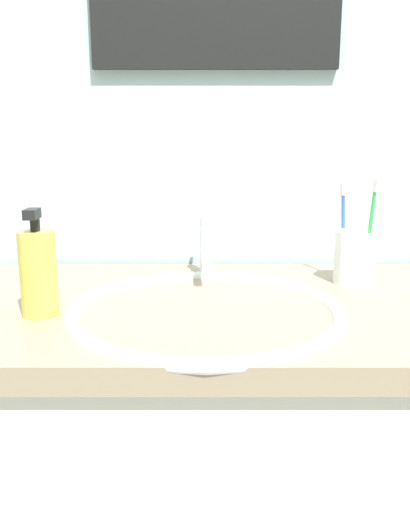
% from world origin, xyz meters
% --- Properties ---
extents(tiled_wall_back, '(2.22, 0.04, 2.40)m').
position_xyz_m(tiled_wall_back, '(0.00, 0.33, 1.20)').
color(tiled_wall_back, silver).
rests_on(tiled_wall_back, ground).
extents(vanity_counter, '(1.02, 0.57, 0.85)m').
position_xyz_m(vanity_counter, '(0.00, 0.00, 0.43)').
color(vanity_counter, silver).
rests_on(vanity_counter, ground).
extents(sink_basin, '(0.47, 0.47, 0.10)m').
position_xyz_m(sink_basin, '(-0.02, -0.06, 0.82)').
color(sink_basin, white).
rests_on(sink_basin, vanity_counter).
extents(faucet, '(0.02, 0.17, 0.14)m').
position_xyz_m(faucet, '(-0.02, 0.17, 0.92)').
color(faucet, silver).
rests_on(faucet, sink_basin).
extents(toothbrush_cup, '(0.08, 0.08, 0.11)m').
position_xyz_m(toothbrush_cup, '(0.28, 0.13, 0.90)').
color(toothbrush_cup, white).
rests_on(toothbrush_cup, vanity_counter).
extents(toothbrush_green, '(0.02, 0.03, 0.21)m').
position_xyz_m(toothbrush_green, '(0.30, 0.10, 0.97)').
color(toothbrush_green, green).
rests_on(toothbrush_green, toothbrush_cup).
extents(toothbrush_blue, '(0.01, 0.03, 0.19)m').
position_xyz_m(toothbrush_blue, '(0.26, 0.16, 0.96)').
color(toothbrush_blue, blue).
rests_on(toothbrush_blue, toothbrush_cup).
extents(soap_dispenser, '(0.06, 0.06, 0.18)m').
position_xyz_m(soap_dispenser, '(-0.30, -0.07, 0.92)').
color(soap_dispenser, '#DBCC4C').
rests_on(soap_dispenser, vanity_counter).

